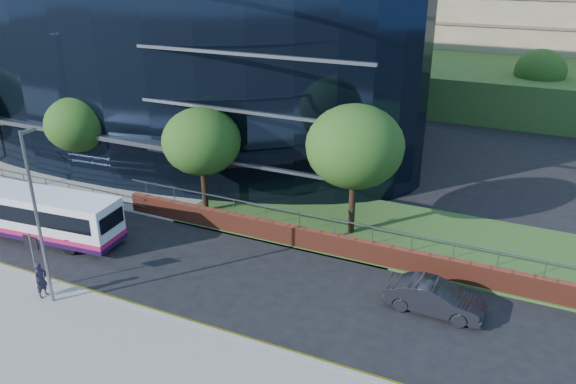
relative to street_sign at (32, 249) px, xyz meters
The scene contains 15 objects.
ground 5.23m from the street_sign, 160.57° to the left, with size 200.00×200.00×0.00m, color black.
far_forecourt 16.53m from the street_sign, 129.83° to the left, with size 50.00×8.00×0.10m, color gray.
grass_verge 23.30m from the street_sign, 32.84° to the left, with size 36.00×8.00×0.12m, color #2D511E.
glass_office 24.70m from the street_sign, 110.75° to the left, with size 44.00×23.10×16.00m.
retaining_wall 17.93m from the street_sign, 29.83° to the left, with size 34.00×0.40×2.11m.
guard_railings 15.22m from the street_sign, 145.51° to the left, with size 24.00×0.05×1.10m.
street_sign is the anchor object (origin of this frame).
tree_far_b 13.54m from the street_sign, 124.08° to the left, with size 4.29×4.29×6.05m.
tree_far_c 11.14m from the street_sign, 76.71° to the left, with size 4.62×4.62×6.51m.
tree_far_d 16.61m from the street_sign, 45.22° to the left, with size 5.28×5.28×7.44m.
tree_dist_e 45.99m from the street_sign, 64.88° to the left, with size 4.62×4.62×6.51m.
streetlight_east 2.80m from the street_sign, 21.36° to the right, with size 0.15×0.77×8.00m.
city_bus 5.67m from the street_sign, 136.23° to the left, with size 10.20×3.21×2.71m.
parked_car 18.34m from the street_sign, 19.20° to the left, with size 1.51×4.32×1.42m, color black.
pedestrian 1.50m from the street_sign, 31.42° to the right, with size 0.63×0.41×1.72m, color #261F2F.
Camera 1 is at (24.65, -17.16, 14.71)m, focal length 35.00 mm.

